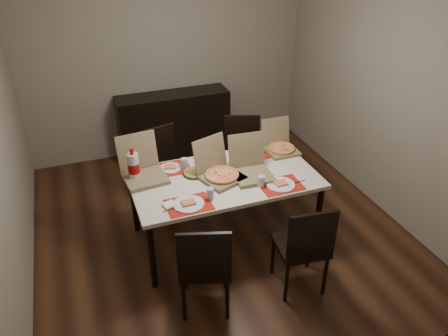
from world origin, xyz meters
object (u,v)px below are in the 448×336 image
(chair_near_right, at_px, (304,245))
(chair_far_left, at_px, (164,165))
(pizza_box_center, at_px, (220,173))
(sideboard, at_px, (174,125))
(chair_far_right, at_px, (242,152))
(soda_bottle, at_px, (134,167))
(chair_near_left, at_px, (205,265))
(dining_table, at_px, (224,183))
(dip_bowl, at_px, (234,164))

(chair_near_right, xyz_separation_m, chair_far_left, (-0.81, 1.78, 0.00))
(pizza_box_center, bearing_deg, sideboard, 88.66)
(chair_far_right, xyz_separation_m, soda_bottle, (-1.36, -0.58, 0.38))
(sideboard, height_order, chair_near_right, chair_near_right)
(chair_near_left, xyz_separation_m, chair_far_right, (1.02, 1.68, 0.00))
(chair_near_right, bearing_deg, chair_far_right, 85.36)
(chair_near_left, distance_m, chair_far_left, 1.71)
(dining_table, distance_m, soda_bottle, 0.88)
(dining_table, relative_size, soda_bottle, 5.35)
(chair_near_left, distance_m, chair_near_right, 0.88)
(sideboard, distance_m, soda_bottle, 1.97)
(chair_far_right, bearing_deg, chair_far_left, 178.59)
(sideboard, bearing_deg, chair_far_left, -110.17)
(chair_near_left, xyz_separation_m, dip_bowl, (0.66, 1.04, 0.25))
(chair_far_right, bearing_deg, dip_bowl, -119.40)
(chair_near_right, distance_m, soda_bottle, 1.73)
(dining_table, height_order, pizza_box_center, pizza_box_center)
(chair_far_left, bearing_deg, chair_near_right, -65.55)
(chair_far_left, xyz_separation_m, soda_bottle, (-0.41, -0.60, 0.38))
(dip_bowl, bearing_deg, chair_far_right, 60.60)
(sideboard, distance_m, chair_far_right, 1.27)
(chair_far_right, xyz_separation_m, dip_bowl, (-0.36, -0.64, 0.25))
(dining_table, xyz_separation_m, chair_far_right, (0.54, 0.82, -0.17))
(chair_near_right, height_order, chair_far_left, same)
(pizza_box_center, bearing_deg, dining_table, 4.71)
(soda_bottle, bearing_deg, chair_far_right, 23.03)
(chair_far_right, bearing_deg, soda_bottle, -156.97)
(chair_far_right, relative_size, dip_bowl, 8.12)
(chair_far_left, xyz_separation_m, dip_bowl, (0.59, -0.66, 0.25))
(chair_near_left, bearing_deg, chair_far_left, 87.60)
(chair_far_left, height_order, chair_far_right, same)
(dip_bowl, bearing_deg, chair_near_right, -78.89)
(chair_near_left, relative_size, chair_far_right, 1.00)
(sideboard, xyz_separation_m, chair_far_left, (-0.41, -1.13, 0.06))
(dining_table, xyz_separation_m, chair_far_left, (-0.41, 0.85, -0.17))
(sideboard, xyz_separation_m, dining_table, (-0.00, -1.98, 0.23))
(chair_far_left, bearing_deg, dining_table, -63.99)
(dining_table, relative_size, chair_near_left, 1.94)
(sideboard, height_order, chair_far_right, chair_far_right)
(chair_far_left, relative_size, soda_bottle, 2.76)
(chair_far_left, xyz_separation_m, chair_far_right, (0.95, -0.02, 0.00))
(chair_near_right, relative_size, soda_bottle, 2.76)
(dining_table, height_order, chair_near_right, chair_near_right)
(dining_table, bearing_deg, chair_near_right, -67.02)
(dining_table, relative_size, dip_bowl, 15.72)
(sideboard, bearing_deg, dining_table, -90.01)
(chair_far_left, relative_size, dip_bowl, 8.12)
(chair_far_left, height_order, pizza_box_center, pizza_box_center)
(dining_table, bearing_deg, chair_near_left, -119.51)
(chair_near_left, relative_size, soda_bottle, 2.76)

